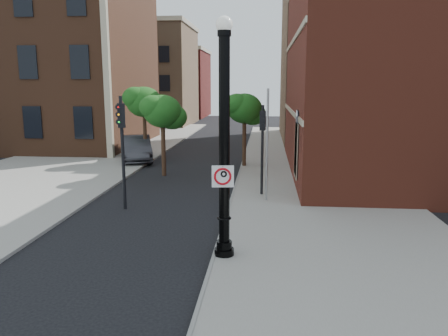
# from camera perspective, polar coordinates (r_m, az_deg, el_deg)

# --- Properties ---
(ground) EXTENTS (120.00, 120.00, 0.00)m
(ground) POSITION_cam_1_polar(r_m,az_deg,el_deg) (13.08, -10.71, -12.02)
(ground) COLOR black
(ground) RESTS_ON ground
(sidewalk_right) EXTENTS (8.00, 60.00, 0.12)m
(sidewalk_right) POSITION_cam_1_polar(r_m,az_deg,el_deg) (22.26, 11.79, -2.32)
(sidewalk_right) COLOR gray
(sidewalk_right) RESTS_ON ground
(sidewalk_left) EXTENTS (10.00, 50.00, 0.12)m
(sidewalk_left) POSITION_cam_1_polar(r_m,az_deg,el_deg) (32.47, -17.25, 1.53)
(sidewalk_left) COLOR gray
(sidewalk_left) RESTS_ON ground
(curb_edge) EXTENTS (0.10, 60.00, 0.14)m
(curb_edge) POSITION_cam_1_polar(r_m,az_deg,el_deg) (22.17, 1.59, -2.12)
(curb_edge) COLOR gray
(curb_edge) RESTS_ON ground
(victorian_building) EXTENTS (18.60, 14.60, 17.95)m
(victorian_building) POSITION_cam_1_polar(r_m,az_deg,el_deg) (40.69, -24.08, 15.15)
(victorian_building) COLOR brown
(victorian_building) RESTS_ON ground
(bg_building_tan_a) EXTENTS (12.00, 12.00, 12.00)m
(bg_building_tan_a) POSITION_cam_1_polar(r_m,az_deg,el_deg) (57.68, -10.33, 11.62)
(bg_building_tan_a) COLOR #8C6B4C
(bg_building_tan_a) RESTS_ON ground
(bg_building_red) EXTENTS (12.00, 12.00, 10.00)m
(bg_building_red) POSITION_cam_1_polar(r_m,az_deg,el_deg) (71.26, -7.22, 10.72)
(bg_building_red) COLOR maroon
(bg_building_red) RESTS_ON ground
(bg_building_tan_b) EXTENTS (22.00, 14.00, 14.00)m
(bg_building_tan_b) POSITION_cam_1_polar(r_m,az_deg,el_deg) (43.44, 22.77, 12.60)
(bg_building_tan_b) COLOR #8C6B4C
(bg_building_tan_b) RESTS_ON ground
(lamppost) EXTENTS (0.58, 0.58, 6.84)m
(lamppost) POSITION_cam_1_polar(r_m,az_deg,el_deg) (12.27, 0.03, 2.03)
(lamppost) COLOR black
(lamppost) RESTS_ON ground
(no_parking_sign) EXTENTS (0.62, 0.13, 0.62)m
(no_parking_sign) POSITION_cam_1_polar(r_m,az_deg,el_deg) (12.22, -0.15, -1.08)
(no_parking_sign) COLOR white
(no_parking_sign) RESTS_ON ground
(parked_car) EXTENTS (3.39, 5.47, 1.70)m
(parked_car) POSITION_cam_1_polar(r_m,az_deg,el_deg) (29.75, -11.36, 2.53)
(parked_car) COLOR #313136
(parked_car) RESTS_ON ground
(traffic_signal_left) EXTENTS (0.37, 0.41, 4.60)m
(traffic_signal_left) POSITION_cam_1_polar(r_m,az_deg,el_deg) (17.93, -13.21, 4.35)
(traffic_signal_left) COLOR black
(traffic_signal_left) RESTS_ON ground
(traffic_signal_right) EXTENTS (0.28, 0.35, 4.16)m
(traffic_signal_right) POSITION_cam_1_polar(r_m,az_deg,el_deg) (19.55, 5.05, 4.23)
(traffic_signal_right) COLOR black
(traffic_signal_right) RESTS_ON ground
(utility_pole) EXTENTS (0.10, 0.10, 4.89)m
(utility_pole) POSITION_cam_1_polar(r_m,az_deg,el_deg) (18.59, 5.64, 2.76)
(utility_pole) COLOR #999999
(utility_pole) RESTS_ON ground
(street_tree_a) EXTENTS (2.50, 2.26, 4.50)m
(street_tree_a) POSITION_cam_1_polar(r_m,az_deg,el_deg) (24.37, -7.95, 7.22)
(street_tree_a) COLOR #311F13
(street_tree_a) RESTS_ON ground
(street_tree_b) EXTENTS (2.73, 2.47, 4.92)m
(street_tree_b) POSITION_cam_1_polar(r_m,az_deg,el_deg) (29.13, -10.33, 8.38)
(street_tree_b) COLOR #311F13
(street_tree_b) RESTS_ON ground
(street_tree_c) EXTENTS (2.51, 2.27, 4.53)m
(street_tree_c) POSITION_cam_1_polar(r_m,az_deg,el_deg) (26.64, 2.76, 7.66)
(street_tree_c) COLOR #311F13
(street_tree_c) RESTS_ON ground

